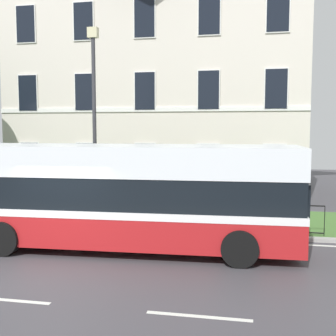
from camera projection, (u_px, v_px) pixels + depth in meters
ground_plane at (60, 262)px, 11.17m from camera, size 60.00×56.00×0.18m
georgian_townhouse at (164, 71)px, 23.66m from camera, size 15.04×8.88×13.03m
iron_verge_railing at (107, 212)px, 14.65m from camera, size 14.37×0.04×0.97m
single_decker_bus at (127, 194)px, 12.24m from camera, size 9.92×3.03×3.02m
street_lamp_post at (94, 112)px, 15.23m from camera, size 0.36×0.24×6.94m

